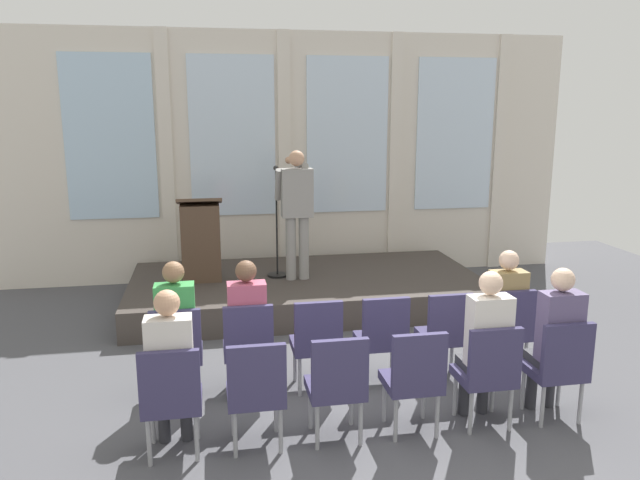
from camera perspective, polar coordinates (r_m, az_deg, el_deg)
name	(u,v)px	position (r m, az deg, el deg)	size (l,w,h in m)	color
ground_plane	(371,429)	(5.59, 4.70, -17.01)	(13.19, 13.19, 0.00)	#4C4C51
rear_partition	(294,155)	(9.89, -2.46, 7.85)	(9.06, 0.14, 3.87)	silver
stage_platform	(306,290)	(8.74, -1.31, -4.61)	(4.83, 2.42, 0.39)	#3F3833
speaker	(297,205)	(8.37, -2.17, 3.23)	(0.50, 0.69, 1.77)	gray
mic_stand	(277,253)	(8.64, -3.98, -1.19)	(0.28, 0.28, 1.55)	black
lectern	(201,240)	(8.56, -10.94, -0.03)	(0.60, 0.48, 1.16)	#4C3828
chair_r0_c0	(177,348)	(5.96, -13.07, -9.69)	(0.46, 0.44, 0.94)	#99999E
audience_r0_c0	(176,323)	(5.96, -13.14, -7.50)	(0.36, 0.39, 1.35)	#2D2D33
chair_r0_c1	(248,343)	(5.96, -6.65, -9.46)	(0.46, 0.44, 0.94)	#99999E
audience_r0_c1	(247,320)	(5.96, -6.75, -7.35)	(0.36, 0.39, 1.33)	#2D2D33
chair_r0_c2	(317,339)	(6.03, -0.32, -9.10)	(0.46, 0.44, 0.94)	#99999E
chair_r0_c3	(382,334)	(6.17, 5.78, -8.66)	(0.46, 0.44, 0.94)	#99999E
chair_r0_c4	(446,330)	(6.37, 11.54, -8.15)	(0.46, 0.44, 0.94)	#99999E
chair_r0_c5	(507,326)	(6.64, 16.87, -7.61)	(0.46, 0.44, 0.94)	#99999E
audience_r0_c5	(504,305)	(6.64, 16.66, -5.79)	(0.36, 0.39, 1.32)	#2D2D33
chair_r1_c0	(171,395)	(5.08, -13.56, -13.72)	(0.46, 0.44, 0.94)	#99999E
audience_r1_c0	(170,364)	(5.06, -13.64, -11.06)	(0.36, 0.39, 1.37)	#2D2D33
chair_r1_c1	(256,388)	(5.07, -5.92, -13.44)	(0.46, 0.44, 0.94)	#99999E
chair_r1_c2	(337,382)	(5.16, 1.58, -12.93)	(0.46, 0.44, 0.94)	#99999E
chair_r1_c3	(414,375)	(5.32, 8.70, -12.26)	(0.46, 0.44, 0.94)	#99999E
chair_r1_c4	(488,370)	(5.56, 15.26, -11.46)	(0.46, 0.44, 0.94)	#99999E
audience_r1_c4	(486,341)	(5.53, 15.05, -8.96)	(0.36, 0.39, 1.39)	#2D2D33
chair_r1_c5	(559,364)	(5.86, 21.19, -10.62)	(0.46, 0.44, 0.94)	#99999E
audience_r1_c5	(556,336)	(5.84, 20.97, -8.26)	(0.36, 0.39, 1.38)	#2D2D33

